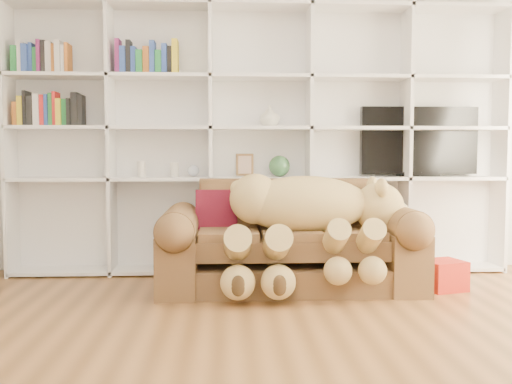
{
  "coord_description": "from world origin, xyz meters",
  "views": [
    {
      "loc": [
        -0.3,
        -2.8,
        1.09
      ],
      "look_at": [
        -0.07,
        1.63,
        0.77
      ],
      "focal_mm": 40.0,
      "sensor_mm": 36.0,
      "label": 1
    }
  ],
  "objects": [
    {
      "name": "green_vase",
      "position": [
        0.17,
        2.3,
        0.96
      ],
      "size": [
        0.19,
        0.19,
        0.19
      ],
      "primitive_type": "sphere",
      "color": "#2F5D35",
      "rests_on": "bookshelf"
    },
    {
      "name": "throw_pillow",
      "position": [
        -0.39,
        1.85,
        0.6
      ],
      "size": [
        0.34,
        0.19,
        0.35
      ],
      "primitive_type": "cube",
      "rotation": [
        -0.24,
        0.0,
        0.02
      ],
      "color": "#5C0F23",
      "rests_on": "sofa"
    },
    {
      "name": "figurine_short",
      "position": [
        -0.77,
        2.3,
        0.93
      ],
      "size": [
        0.08,
        0.08,
        0.13
      ],
      "primitive_type": "cylinder",
      "rotation": [
        0.0,
        0.0,
        -0.01
      ],
      "color": "silver",
      "rests_on": "bookshelf"
    },
    {
      "name": "picture_frame",
      "position": [
        -0.14,
        2.3,
        0.97
      ],
      "size": [
        0.16,
        0.06,
        0.2
      ],
      "primitive_type": "cube",
      "rotation": [
        0.0,
        0.0,
        0.19
      ],
      "color": "#52381C",
      "rests_on": "bookshelf"
    },
    {
      "name": "floor",
      "position": [
        0.0,
        0.0,
        0.0
      ],
      "size": [
        5.0,
        5.0,
        0.0
      ],
      "primitive_type": "plane",
      "color": "brown",
      "rests_on": "ground"
    },
    {
      "name": "teddy_bear",
      "position": [
        0.32,
        1.53,
        0.6
      ],
      "size": [
        1.51,
        0.83,
        0.88
      ],
      "rotation": [
        0.0,
        0.0,
        -0.07
      ],
      "color": "tan",
      "rests_on": "sofa"
    },
    {
      "name": "gift_box",
      "position": [
        1.41,
        1.55,
        0.12
      ],
      "size": [
        0.36,
        0.34,
        0.23
      ],
      "primitive_type": "cube",
      "rotation": [
        0.0,
        0.0,
        0.27
      ],
      "color": "red",
      "rests_on": "floor"
    },
    {
      "name": "shelf_vase",
      "position": [
        0.08,
        2.3,
        1.41
      ],
      "size": [
        0.23,
        0.23,
        0.19
      ],
      "primitive_type": "imported",
      "rotation": [
        0.0,
        0.0,
        -0.38
      ],
      "color": "silver",
      "rests_on": "bookshelf"
    },
    {
      "name": "tv",
      "position": [
        1.46,
        2.35,
        1.18
      ],
      "size": [
        1.07,
        0.18,
        0.63
      ],
      "color": "black",
      "rests_on": "bookshelf"
    },
    {
      "name": "bookshelf",
      "position": [
        -0.24,
        2.36,
        1.31
      ],
      "size": [
        4.43,
        0.35,
        2.4
      ],
      "color": "white",
      "rests_on": "floor"
    },
    {
      "name": "snow_globe",
      "position": [
        -0.6,
        2.3,
        0.92
      ],
      "size": [
        0.1,
        0.1,
        0.1
      ],
      "primitive_type": "sphere",
      "color": "silver",
      "rests_on": "bookshelf"
    },
    {
      "name": "sofa",
      "position": [
        0.2,
        1.71,
        0.32
      ],
      "size": [
        2.05,
        0.88,
        0.86
      ],
      "color": "brown",
      "rests_on": "floor"
    },
    {
      "name": "wall_back",
      "position": [
        0.0,
        2.5,
        1.35
      ],
      "size": [
        5.0,
        0.02,
        2.7
      ],
      "primitive_type": "cube",
      "color": "white",
      "rests_on": "floor"
    },
    {
      "name": "figurine_tall",
      "position": [
        -1.06,
        2.3,
        0.94
      ],
      "size": [
        0.07,
        0.07,
        0.14
      ],
      "primitive_type": "cylinder",
      "rotation": [
        0.0,
        0.0,
        -0.05
      ],
      "color": "silver",
      "rests_on": "bookshelf"
    }
  ]
}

